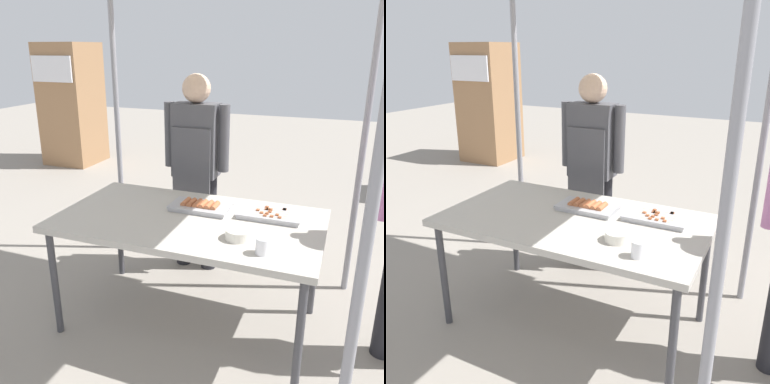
{
  "view_description": "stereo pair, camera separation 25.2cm",
  "coord_description": "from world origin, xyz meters",
  "views": [
    {
      "loc": [
        0.86,
        -2.17,
        1.73
      ],
      "look_at": [
        0.0,
        0.05,
        0.9
      ],
      "focal_mm": 38.81,
      "sensor_mm": 36.0,
      "label": 1
    },
    {
      "loc": [
        1.09,
        -2.07,
        1.73
      ],
      "look_at": [
        0.0,
        0.05,
        0.9
      ],
      "focal_mm": 38.81,
      "sensor_mm": 36.0,
      "label": 2
    }
  ],
  "objects": [
    {
      "name": "vendor_woman",
      "position": [
        -0.23,
        0.74,
        0.92
      ],
      "size": [
        0.52,
        0.23,
        1.56
      ],
      "rotation": [
        0.0,
        0.0,
        3.14
      ],
      "color": "black",
      "rests_on": "ground"
    },
    {
      "name": "drink_cup_near_edge",
      "position": [
        0.52,
        -0.3,
        0.79
      ],
      "size": [
        0.07,
        0.07,
        0.09
      ],
      "primitive_type": "cylinder",
      "color": "white",
      "rests_on": "stall_table"
    },
    {
      "name": "condiment_bowl",
      "position": [
        0.36,
        -0.18,
        0.78
      ],
      "size": [
        0.14,
        0.14,
        0.05
      ],
      "primitive_type": "cylinder",
      "color": "silver",
      "rests_on": "stall_table"
    },
    {
      "name": "stall_table",
      "position": [
        0.0,
        0.0,
        0.7
      ],
      "size": [
        1.6,
        0.9,
        0.75
      ],
      "color": "#B7B2A8",
      "rests_on": "ground"
    },
    {
      "name": "neighbor_stall_left",
      "position": [
        -3.19,
        3.2,
        0.91
      ],
      "size": [
        0.75,
        0.78,
        1.81
      ],
      "color": "#9E724C",
      "rests_on": "ground"
    },
    {
      "name": "tray_meat_skewers",
      "position": [
        0.46,
        0.19,
        0.77
      ],
      "size": [
        0.38,
        0.22,
        0.04
      ],
      "color": "#ADADB2",
      "rests_on": "stall_table"
    },
    {
      "name": "tray_grilled_sausages",
      "position": [
        0.02,
        0.15,
        0.77
      ],
      "size": [
        0.38,
        0.21,
        0.06
      ],
      "color": "#ADADB2",
      "rests_on": "stall_table"
    },
    {
      "name": "ground_plane",
      "position": [
        0.0,
        0.0,
        0.0
      ],
      "size": [
        18.0,
        18.0,
        0.0
      ],
      "primitive_type": "plane",
      "color": "gray"
    }
  ]
}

